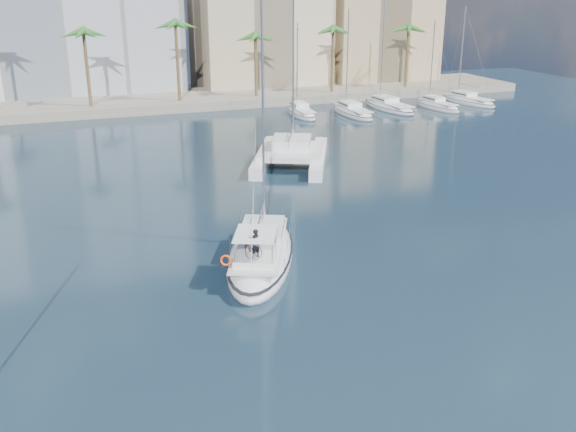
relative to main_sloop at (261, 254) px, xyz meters
name	(u,v)px	position (x,y,z in m)	size (l,w,h in m)	color
ground	(281,289)	(-0.11, -3.92, -0.54)	(160.00, 160.00, 0.00)	black
quay	(131,103)	(-0.11, 57.08, 0.06)	(120.00, 14.00, 1.20)	gray
building_modern	(27,1)	(-12.11, 69.08, 13.46)	(42.00, 16.00, 28.00)	silver
building_beige	(260,26)	(21.89, 66.08, 9.46)	(20.00, 14.00, 20.00)	#CBB491
building_tan_right	(377,30)	(41.89, 64.08, 8.46)	(18.00, 12.00, 18.00)	tan
palm_centre	(129,33)	(-0.11, 53.08, 9.74)	(3.60, 3.60, 12.30)	brown
palm_right	(365,27)	(33.89, 53.08, 9.74)	(3.60, 3.60, 12.30)	brown
main_sloop	(261,254)	(0.00, 0.00, 0.00)	(8.54, 12.79, 18.20)	white
catamaran	(291,151)	(10.10, 21.13, 0.62)	(11.38, 14.40, 18.67)	white
seagull	(282,255)	(1.36, -0.13, -0.20)	(0.97, 0.42, 0.18)	silver
moored_yacht_a	(301,115)	(19.89, 43.08, -0.54)	(2.72, 9.35, 11.90)	white
moored_yacht_b	(353,115)	(26.39, 41.08, -0.54)	(3.14, 10.78, 13.72)	white
moored_yacht_c	(389,109)	(32.89, 43.08, -0.54)	(3.55, 12.21, 15.54)	white
moored_yacht_d	(437,109)	(39.39, 41.08, -0.54)	(2.72, 9.35, 11.90)	white
moored_yacht_e	(468,103)	(45.89, 43.08, -0.54)	(3.14, 10.78, 13.72)	white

